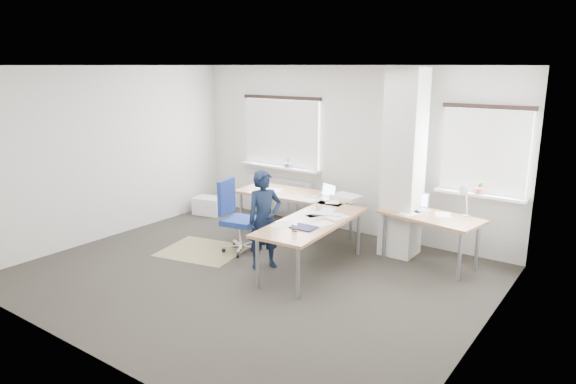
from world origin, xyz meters
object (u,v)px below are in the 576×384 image
Objects in this scene: desk_main at (306,208)px; task_chair at (239,232)px; desk_side at (432,218)px; person at (264,220)px.

task_chair is (-0.84, -0.60, -0.38)m from desk_main.
desk_main is at bearing 24.71° from task_chair.
person is (-1.85, -1.49, 0.02)m from desk_side.
person reaches higher than desk_main.
person is at bearing -131.25° from desk_side.
desk_main is at bearing -150.76° from desk_side.
desk_main is 0.89m from person.
person reaches higher than task_chair.
desk_side is 1.07× the size of person.
person is (-0.11, -0.88, 0.01)m from desk_main.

